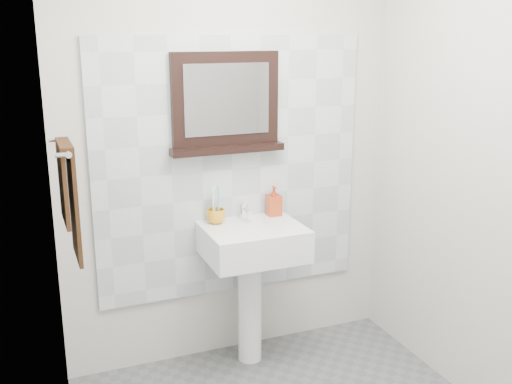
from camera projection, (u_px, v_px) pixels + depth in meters
back_wall at (230, 151)px, 3.45m from camera, size 2.00×0.01×2.50m
left_wall at (69, 228)px, 2.11m from camera, size 0.01×2.20×2.50m
right_wall at (508, 178)px, 2.83m from camera, size 0.01×2.20×2.50m
splashback at (231, 169)px, 3.47m from camera, size 1.60×0.02×1.50m
pedestal_sink at (252, 256)px, 3.42m from camera, size 0.55×0.44×0.96m
toothbrush_cup at (216, 216)px, 3.41m from camera, size 0.12×0.12×0.08m
toothbrushes at (216, 202)px, 3.39m from camera, size 0.05×0.04×0.21m
soap_dispenser at (274, 201)px, 3.54m from camera, size 0.08×0.09×0.18m
framed_mirror at (226, 105)px, 3.33m from camera, size 0.66×0.11×0.56m
towel_bar at (64, 147)px, 2.66m from camera, size 0.07×0.40×0.03m
hand_towel at (69, 192)px, 2.71m from camera, size 0.06×0.30×0.55m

